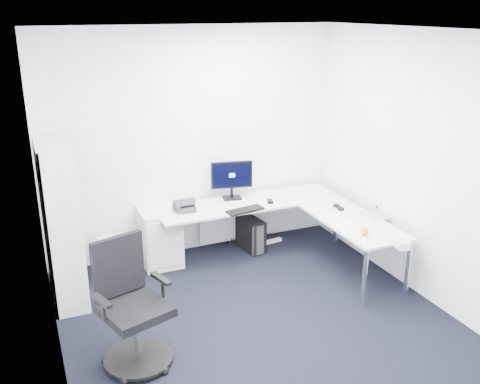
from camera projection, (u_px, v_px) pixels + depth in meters
name	position (u px, v px, depth m)	size (l,w,h in m)	color
ground	(269.00, 335.00, 4.95)	(4.20, 4.20, 0.00)	black
ceiling	(276.00, 32.00, 4.07)	(4.20, 4.20, 0.00)	white
wall_back	(194.00, 143.00, 6.34)	(3.60, 0.02, 2.70)	white
wall_front	(458.00, 329.00, 2.69)	(3.60, 0.02, 2.70)	white
wall_left	(48.00, 232.00, 3.84)	(0.02, 4.20, 2.70)	white
wall_right	(439.00, 174.00, 5.18)	(0.02, 4.20, 2.70)	white
l_desk	(260.00, 237.00, 6.27)	(2.26, 1.27, 0.66)	silver
drawer_pedestal	(159.00, 236.00, 6.26)	(0.44, 0.54, 0.67)	silver
bookshelf	(61.00, 223.00, 5.34)	(0.32, 0.84, 1.67)	#BCBFBF
task_chair	(135.00, 307.00, 4.39)	(0.61, 0.61, 1.09)	black
black_pc_tower	(251.00, 234.00, 6.64)	(0.19, 0.42, 0.41)	black
beige_pc_tower	(111.00, 258.00, 5.99)	(0.20, 0.44, 0.42)	beige
power_strip	(270.00, 242.00, 6.88)	(0.32, 0.06, 0.04)	white
monitor	(232.00, 180.00, 6.45)	(0.50, 0.16, 0.48)	black
black_keyboard	(245.00, 210.00, 6.14)	(0.44, 0.16, 0.02)	black
mouse	(270.00, 201.00, 6.39)	(0.06, 0.11, 0.03)	black
desk_phone	(184.00, 204.00, 6.12)	(0.22, 0.22, 0.16)	#2E2E31
laptop	(374.00, 207.00, 5.96)	(0.31, 0.30, 0.22)	silver
white_keyboard	(344.00, 221.00, 5.83)	(0.11, 0.38, 0.01)	white
headphones	(339.00, 206.00, 6.21)	(0.11, 0.18, 0.05)	black
orange_fruit	(364.00, 231.00, 5.48)	(0.08, 0.08, 0.08)	orange
tissue_box	(400.00, 242.00, 5.23)	(0.12, 0.22, 0.08)	white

